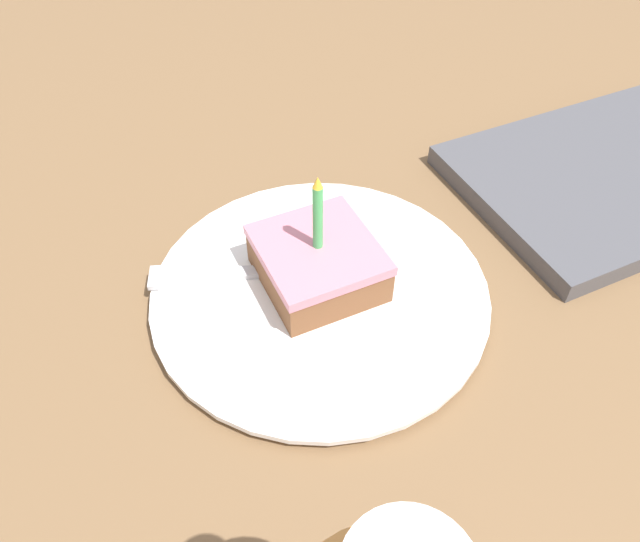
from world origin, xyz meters
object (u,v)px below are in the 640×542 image
at_px(cake_slice, 318,263).
at_px(marble_board, 614,174).
at_px(plate, 320,292).
at_px(fork, 230,273).

height_order(cake_slice, marble_board, cake_slice).
xyz_separation_m(plate, marble_board, (-0.34, -0.02, 0.00)).
height_order(fork, marble_board, marble_board).
relative_size(cake_slice, fork, 0.69).
xyz_separation_m(cake_slice, fork, (0.07, -0.04, -0.02)).
bearing_deg(cake_slice, plate, 74.10).
distance_m(plate, marble_board, 0.34).
height_order(cake_slice, fork, cake_slice).
xyz_separation_m(plate, fork, (0.06, -0.04, 0.01)).
distance_m(cake_slice, marble_board, 0.33).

